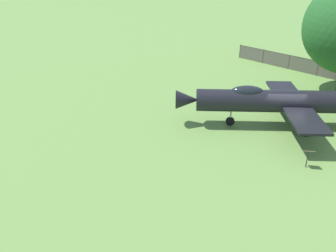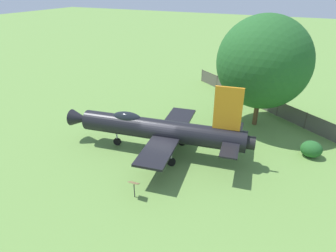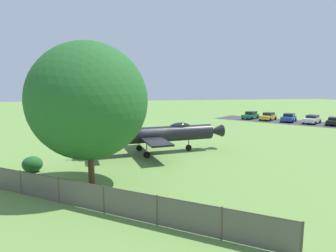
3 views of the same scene
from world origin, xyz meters
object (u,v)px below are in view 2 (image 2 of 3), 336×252
Objects in this scene: info_plaque at (134,185)px; shade_tree at (263,63)px; display_jet at (157,129)px; shrub_near_fence at (311,149)px.

shade_tree is at bearing -18.86° from info_plaque.
info_plaque is at bearing 94.34° from display_jet.
info_plaque is (-9.28, 9.04, 0.25)m from shrub_near_fence.
display_jet is 11.14m from shrub_near_fence.
display_jet is 5.29m from info_plaque.
shade_tree is (7.83, -5.59, 3.60)m from display_jet.
display_jet is 9.37× the size of shrub_near_fence.
shrub_near_fence is (4.22, -10.22, -1.29)m from display_jet.
shrub_near_fence is 1.29× the size of info_plaque.
display_jet reaches higher than info_plaque.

